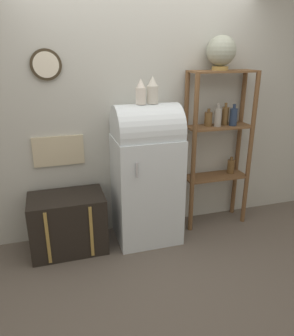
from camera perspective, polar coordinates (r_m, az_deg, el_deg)
The scene contains 8 objects.
ground_plane at distance 3.51m, azimuth 1.25°, elevation -13.98°, with size 12.00×12.00×0.00m, color #60564C.
wall_back at distance 3.51m, azimuth -1.60°, elevation 9.96°, with size 7.00×0.09×2.70m.
refrigerator at distance 3.39m, azimuth -0.07°, elevation -0.76°, with size 0.66×0.58×1.47m.
suitcase_trunk at distance 3.47m, azimuth -13.57°, elevation -9.30°, with size 0.74×0.48×0.60m.
shelf_unit at distance 3.74m, azimuth 12.41°, elevation 4.95°, with size 0.74×0.29×1.76m.
globe at distance 3.62m, azimuth 12.79°, elevation 19.20°, with size 0.30×0.30×0.34m.
vase_left at distance 3.17m, azimuth -1.10°, elevation 13.04°, with size 0.10×0.10×0.24m.
vase_center at distance 3.21m, azimuth 0.97°, elevation 13.28°, with size 0.11×0.11×0.26m.
Camera 1 is at (-0.91, -2.76, 1.97)m, focal length 35.00 mm.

